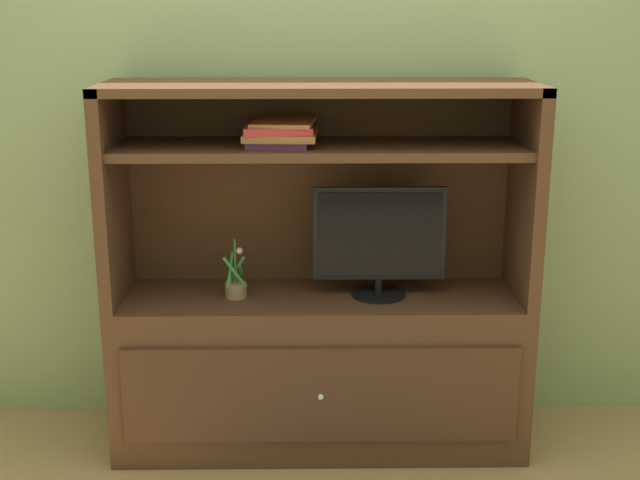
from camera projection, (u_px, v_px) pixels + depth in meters
The scene contains 5 objects.
painted_rear_wall at pixel (319, 105), 3.60m from camera, with size 6.00×0.10×2.80m, color #8C9E6B.
media_console at pixel (320, 332), 3.51m from camera, with size 1.70×0.51×1.53m.
tv_monitor at pixel (379, 240), 3.40m from camera, with size 0.53×0.22×0.46m.
potted_plant at pixel (236, 286), 3.43m from camera, with size 0.10×0.10×0.24m.
magazine_stack at pixel (280, 132), 3.28m from camera, with size 0.29×0.35×0.10m.
Camera 1 is at (-0.04, -2.88, 1.81)m, focal length 47.26 mm.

